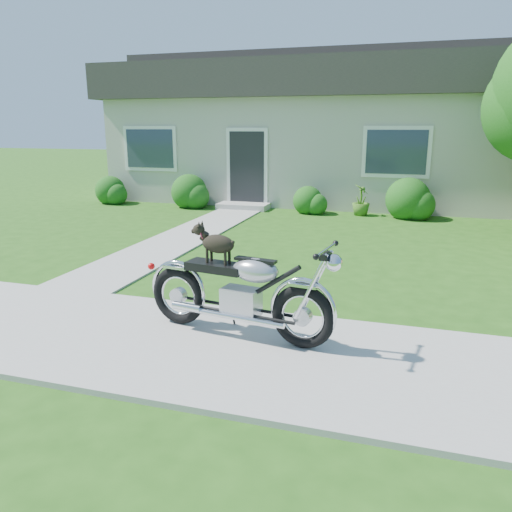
{
  "coord_description": "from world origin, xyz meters",
  "views": [
    {
      "loc": [
        2.88,
        -4.44,
        2.23
      ],
      "look_at": [
        1.21,
        1.0,
        0.75
      ],
      "focal_mm": 35.0,
      "sensor_mm": 36.0,
      "label": 1
    }
  ],
  "objects_px": {
    "potted_plant_right": "(361,200)",
    "potted_plant_left": "(188,194)",
    "motorcycle_with_dog": "(240,290)",
    "house": "(320,129)"
  },
  "relations": [
    {
      "from": "potted_plant_left",
      "to": "potted_plant_right",
      "type": "height_order",
      "value": "potted_plant_right"
    },
    {
      "from": "house",
      "to": "motorcycle_with_dog",
      "type": "relative_size",
      "value": 5.69
    },
    {
      "from": "house",
      "to": "potted_plant_left",
      "type": "xyz_separation_m",
      "value": [
        -3.15,
        -3.44,
        -1.81
      ]
    },
    {
      "from": "potted_plant_right",
      "to": "motorcycle_with_dog",
      "type": "bearing_deg",
      "value": -93.29
    },
    {
      "from": "potted_plant_right",
      "to": "potted_plant_left",
      "type": "bearing_deg",
      "value": 180.0
    },
    {
      "from": "potted_plant_right",
      "to": "motorcycle_with_dog",
      "type": "xyz_separation_m",
      "value": [
        -0.48,
        -8.25,
        0.16
      ]
    },
    {
      "from": "potted_plant_right",
      "to": "motorcycle_with_dog",
      "type": "relative_size",
      "value": 0.36
    },
    {
      "from": "motorcycle_with_dog",
      "to": "potted_plant_left",
      "type": "bearing_deg",
      "value": 126.75
    },
    {
      "from": "house",
      "to": "motorcycle_with_dog",
      "type": "bearing_deg",
      "value": -83.9
    },
    {
      "from": "house",
      "to": "potted_plant_right",
      "type": "bearing_deg",
      "value": -63.4
    }
  ]
}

